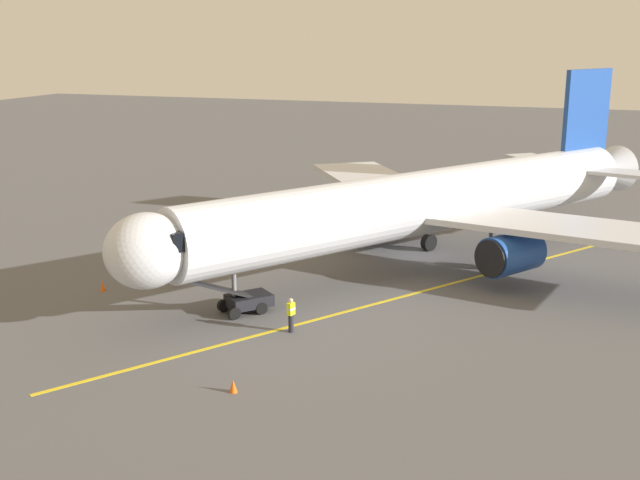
{
  "coord_description": "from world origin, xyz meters",
  "views": [
    {
      "loc": [
        -9.83,
        48.45,
        13.97
      ],
      "look_at": [
        3.8,
        8.93,
        3.0
      ],
      "focal_mm": 44.59,
      "sensor_mm": 36.0,
      "label": 1
    }
  ],
  "objects_px": {
    "airplane": "(429,203)",
    "belt_loader_near_nose": "(244,299)",
    "safety_cone_nose_left": "(103,286)",
    "safety_cone_wing_port": "(156,257)",
    "safety_cone_nose_right": "(180,277)",
    "ground_crew_marshaller": "(174,270)",
    "ground_crew_wing_walker": "(291,315)",
    "safety_cone_wing_starboard": "(233,386)"
  },
  "relations": [
    {
      "from": "ground_crew_marshaller",
      "to": "safety_cone_nose_left",
      "type": "relative_size",
      "value": 3.11
    },
    {
      "from": "ground_crew_marshaller",
      "to": "safety_cone_wing_port",
      "type": "height_order",
      "value": "ground_crew_marshaller"
    },
    {
      "from": "belt_loader_near_nose",
      "to": "safety_cone_wing_starboard",
      "type": "relative_size",
      "value": 7.78
    },
    {
      "from": "belt_loader_near_nose",
      "to": "safety_cone_nose_right",
      "type": "relative_size",
      "value": 7.78
    },
    {
      "from": "airplane",
      "to": "safety_cone_wing_starboard",
      "type": "distance_m",
      "value": 20.63
    },
    {
      "from": "safety_cone_wing_port",
      "to": "safety_cone_wing_starboard",
      "type": "distance_m",
      "value": 20.03
    },
    {
      "from": "airplane",
      "to": "safety_cone_nose_left",
      "type": "relative_size",
      "value": 64.51
    },
    {
      "from": "belt_loader_near_nose",
      "to": "safety_cone_wing_starboard",
      "type": "distance_m",
      "value": 9.36
    },
    {
      "from": "safety_cone_wing_port",
      "to": "ground_crew_wing_walker",
      "type": "bearing_deg",
      "value": 145.2
    },
    {
      "from": "ground_crew_wing_walker",
      "to": "ground_crew_marshaller",
      "type": "bearing_deg",
      "value": -27.71
    },
    {
      "from": "airplane",
      "to": "belt_loader_near_nose",
      "type": "xyz_separation_m",
      "value": [
        7.23,
        11.26,
        -3.29
      ]
    },
    {
      "from": "belt_loader_near_nose",
      "to": "safety_cone_wing_port",
      "type": "relative_size",
      "value": 7.78
    },
    {
      "from": "ground_crew_marshaller",
      "to": "safety_cone_wing_port",
      "type": "xyz_separation_m",
      "value": [
        3.53,
        -3.97,
        -0.61
      ]
    },
    {
      "from": "airplane",
      "to": "safety_cone_nose_left",
      "type": "distance_m",
      "value": 19.65
    },
    {
      "from": "safety_cone_nose_right",
      "to": "safety_cone_wing_starboard",
      "type": "distance_m",
      "value": 15.31
    },
    {
      "from": "safety_cone_nose_right",
      "to": "belt_loader_near_nose",
      "type": "bearing_deg",
      "value": 147.29
    },
    {
      "from": "airplane",
      "to": "safety_cone_nose_right",
      "type": "bearing_deg",
      "value": 30.67
    },
    {
      "from": "safety_cone_nose_left",
      "to": "safety_cone_wing_port",
      "type": "relative_size",
      "value": 1.0
    },
    {
      "from": "belt_loader_near_nose",
      "to": "safety_cone_wing_port",
      "type": "xyz_separation_m",
      "value": [
        9.15,
        -6.88,
        -0.44
      ]
    },
    {
      "from": "safety_cone_wing_starboard",
      "to": "safety_cone_nose_right",
      "type": "bearing_deg",
      "value": -53.5
    },
    {
      "from": "ground_crew_wing_walker",
      "to": "safety_cone_wing_port",
      "type": "bearing_deg",
      "value": -34.8
    },
    {
      "from": "airplane",
      "to": "ground_crew_wing_walker",
      "type": "relative_size",
      "value": 20.75
    },
    {
      "from": "ground_crew_wing_walker",
      "to": "belt_loader_near_nose",
      "type": "distance_m",
      "value": 3.72
    },
    {
      "from": "ground_crew_wing_walker",
      "to": "safety_cone_wing_starboard",
      "type": "height_order",
      "value": "ground_crew_wing_walker"
    },
    {
      "from": "belt_loader_near_nose",
      "to": "safety_cone_nose_left",
      "type": "height_order",
      "value": "belt_loader_near_nose"
    },
    {
      "from": "safety_cone_nose_right",
      "to": "safety_cone_nose_left",
      "type": "bearing_deg",
      "value": 42.25
    },
    {
      "from": "safety_cone_nose_left",
      "to": "safety_cone_wing_port",
      "type": "xyz_separation_m",
      "value": [
        0.26,
        -6.21,
        0.0
      ]
    },
    {
      "from": "airplane",
      "to": "belt_loader_near_nose",
      "type": "bearing_deg",
      "value": 57.31
    },
    {
      "from": "safety_cone_wing_port",
      "to": "safety_cone_wing_starboard",
      "type": "relative_size",
      "value": 1.0
    },
    {
      "from": "ground_crew_marshaller",
      "to": "safety_cone_wing_starboard",
      "type": "xyz_separation_m",
      "value": [
        -9.08,
        11.59,
        -0.61
      ]
    },
    {
      "from": "belt_loader_near_nose",
      "to": "safety_cone_nose_left",
      "type": "relative_size",
      "value": 7.78
    },
    {
      "from": "belt_loader_near_nose",
      "to": "safety_cone_wing_port",
      "type": "distance_m",
      "value": 11.46
    },
    {
      "from": "airplane",
      "to": "safety_cone_nose_left",
      "type": "height_order",
      "value": "airplane"
    },
    {
      "from": "ground_crew_marshaller",
      "to": "belt_loader_near_nose",
      "type": "distance_m",
      "value": 6.33
    },
    {
      "from": "ground_crew_marshaller",
      "to": "safety_cone_nose_right",
      "type": "relative_size",
      "value": 3.11
    },
    {
      "from": "belt_loader_near_nose",
      "to": "safety_cone_nose_right",
      "type": "height_order",
      "value": "belt_loader_near_nose"
    },
    {
      "from": "safety_cone_nose_left",
      "to": "safety_cone_wing_starboard",
      "type": "height_order",
      "value": "same"
    },
    {
      "from": "ground_crew_wing_walker",
      "to": "safety_cone_wing_starboard",
      "type": "relative_size",
      "value": 3.11
    },
    {
      "from": "safety_cone_nose_left",
      "to": "safety_cone_nose_right",
      "type": "xyz_separation_m",
      "value": [
        -3.25,
        -2.95,
        0.0
      ]
    },
    {
      "from": "ground_crew_wing_walker",
      "to": "safety_cone_wing_starboard",
      "type": "distance_m",
      "value": 6.95
    },
    {
      "from": "ground_crew_marshaller",
      "to": "safety_cone_wing_starboard",
      "type": "bearing_deg",
      "value": 128.07
    },
    {
      "from": "safety_cone_wing_port",
      "to": "safety_cone_nose_right",
      "type": "bearing_deg",
      "value": 137.16
    }
  ]
}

